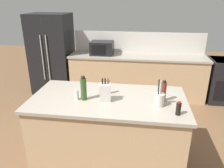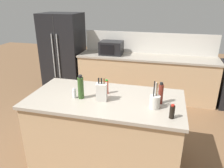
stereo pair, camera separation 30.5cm
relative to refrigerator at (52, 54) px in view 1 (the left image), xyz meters
The scene contains 13 objects.
ground_plane 2.94m from the refrigerator, 53.39° to the right, with size 14.00×14.00×0.00m, color brown.
back_counter_run 2.02m from the refrigerator, ahead, with size 2.97×0.66×0.94m.
wall_backsplash 2.01m from the refrigerator, ahead, with size 2.93×0.03×0.46m, color beige.
kitchen_island 2.83m from the refrigerator, 53.39° to the right, with size 1.95×1.01×0.94m.
refrigerator is the anchor object (origin of this frame).
microwave 1.20m from the refrigerator, ahead, with size 0.49×0.39×0.29m.
knife_block 2.86m from the refrigerator, 54.72° to the right, with size 0.14×0.12×0.29m.
utensil_crock 3.30m from the refrigerator, 46.00° to the right, with size 0.12×0.12×0.32m.
olive_oil_bottle 2.72m from the refrigerator, 59.36° to the right, with size 0.07×0.07×0.31m.
salt_shaker 2.69m from the refrigerator, 61.10° to the right, with size 0.05×0.05×0.13m.
soy_sauce_bottle 3.57m from the refrigerator, 45.87° to the right, with size 0.05×0.05×0.16m.
vinegar_bottle 3.25m from the refrigerator, 43.58° to the right, with size 0.06×0.06×0.26m.
hot_sauce_bottle 2.69m from the refrigerator, 52.00° to the right, with size 0.05×0.05×0.19m.
Camera 1 is at (0.40, -2.46, 2.12)m, focal length 35.00 mm.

